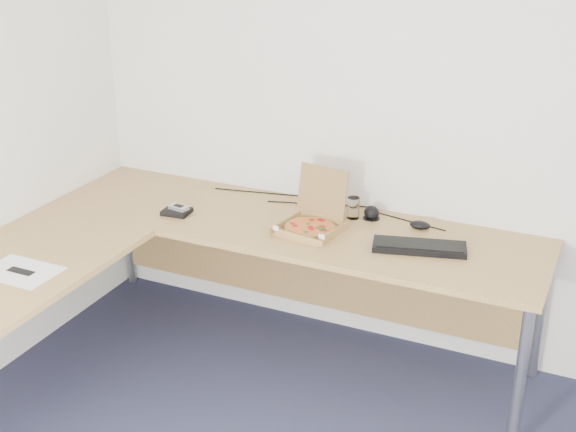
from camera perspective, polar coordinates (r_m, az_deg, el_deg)
The scene contains 11 objects.
room_shell at distance 2.22m, azimuth -3.23°, elevation -3.37°, with size 3.50×3.50×2.50m, color white, non-canonical shape.
desk at distance 3.60m, azimuth -7.48°, elevation -2.51°, with size 2.50×2.20×0.73m.
pizza_box at distance 3.69m, azimuth 1.70°, elevation -0.60°, with size 0.27×0.31×0.27m.
drinking_glass at distance 3.83m, azimuth 4.85°, elevation 0.60°, with size 0.06×0.06×0.11m, color white.
keyboard at distance 3.55m, azimuth 9.68°, elevation -2.27°, with size 0.42×0.15×0.03m, color black.
mouse at distance 3.77m, azimuth 9.73°, elevation -0.66°, with size 0.10×0.07×0.04m, color black.
wallet at distance 3.92m, azimuth -8.21°, elevation 0.33°, with size 0.13×0.11×0.02m, color black.
phone at distance 3.92m, azimuth -8.08°, elevation 0.63°, with size 0.10×0.05×0.02m, color #B2B5BA.
paper_sheet at distance 3.50m, azimuth -19.13°, elevation -3.89°, with size 0.32×0.23×0.00m, color white.
dome_speaker at distance 3.84m, azimuth 6.19°, elevation 0.31°, with size 0.09×0.09×0.07m, color black.
cable_bundle at distance 4.00m, azimuth 2.50°, elevation 0.87°, with size 0.62×0.04×0.01m, color black, non-canonical shape.
Camera 1 is at (0.94, -1.76, 2.24)m, focal length 48.15 mm.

